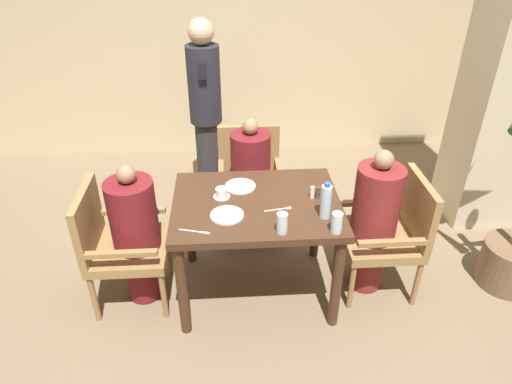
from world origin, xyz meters
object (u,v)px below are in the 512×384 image
object	(u,v)px
diner_in_left_chair	(136,233)
plate_main_right	(240,186)
chair_far_side	(250,177)
teacup_with_saucer	(222,193)
glass_tall_mid	(337,223)
chair_left_side	(117,241)
glass_tall_near	(282,223)
water_bottle	(326,201)
standing_host	(206,109)
diner_in_right_chair	(374,221)
diner_in_far_chair	(251,179)
chair_right_side	(391,230)
plate_main_left	(227,215)

from	to	relation	value
diner_in_left_chair	plate_main_right	xyz separation A→B (m)	(0.72, 0.20, 0.23)
chair_far_side	teacup_with_saucer	size ratio (longest dim) A/B	7.92
teacup_with_saucer	glass_tall_mid	world-z (taller)	glass_tall_mid
chair_left_side	glass_tall_near	bearing A→B (deg)	-17.69
plate_main_right	water_bottle	world-z (taller)	water_bottle
standing_host	plate_main_right	bearing A→B (deg)	-77.02
chair_left_side	plate_main_right	xyz separation A→B (m)	(0.86, 0.20, 0.29)
diner_in_left_chair	standing_host	bearing A→B (deg)	71.39
diner_in_left_chair	teacup_with_saucer	size ratio (longest dim) A/B	9.57
diner_in_right_chair	diner_in_far_chair	bearing A→B (deg)	139.92
chair_far_side	plate_main_right	distance (m)	0.70
standing_host	teacup_with_saucer	size ratio (longest dim) A/B	15.04
chair_right_side	water_bottle	size ratio (longest dim) A/B	3.60
diner_in_far_chair	diner_in_right_chair	world-z (taller)	diner_in_right_chair
chair_right_side	glass_tall_mid	bearing A→B (deg)	-144.20
chair_far_side	standing_host	distance (m)	0.76
diner_in_right_chair	water_bottle	distance (m)	0.55
plate_main_right	plate_main_left	bearing A→B (deg)	-105.40
standing_host	diner_in_left_chair	bearing A→B (deg)	-108.61
plate_main_right	water_bottle	xyz separation A→B (m)	(0.52, -0.40, 0.11)
diner_in_far_chair	teacup_with_saucer	xyz separation A→B (m)	(-0.23, -0.62, 0.25)
chair_left_side	plate_main_left	world-z (taller)	chair_left_side
glass_tall_near	chair_far_side	bearing A→B (deg)	96.28
standing_host	plate_main_right	distance (m)	1.19
diner_in_far_chair	plate_main_left	distance (m)	0.90
chair_left_side	plate_main_right	world-z (taller)	chair_left_side
diner_in_left_chair	chair_far_side	world-z (taller)	diner_in_left_chair
diner_in_far_chair	chair_right_side	xyz separation A→B (m)	(0.96, -0.69, -0.06)
water_bottle	standing_host	bearing A→B (deg)	116.80
teacup_with_saucer	chair_far_side	bearing A→B (deg)	73.09
chair_far_side	glass_tall_mid	xyz separation A→B (m)	(0.46, -1.20, 0.35)
chair_far_side	chair_right_side	distance (m)	1.27
diner_in_left_chair	plate_main_right	bearing A→B (deg)	15.34
diner_in_far_chair	water_bottle	distance (m)	1.05
plate_main_left	glass_tall_mid	bearing A→B (deg)	-17.99
diner_in_far_chair	glass_tall_near	distance (m)	1.09
diner_in_left_chair	standing_host	distance (m)	1.47
diner_in_left_chair	water_bottle	bearing A→B (deg)	-9.26
standing_host	diner_in_far_chair	bearing A→B (deg)	-60.94
standing_host	glass_tall_near	distance (m)	1.78
chair_far_side	glass_tall_mid	bearing A→B (deg)	-69.18
diner_in_far_chair	plate_main_right	world-z (taller)	diner_in_far_chair
chair_far_side	standing_host	world-z (taller)	standing_host
water_bottle	plate_main_right	bearing A→B (deg)	142.37
chair_far_side	glass_tall_mid	size ratio (longest dim) A/B	6.65
chair_far_side	glass_tall_near	xyz separation A→B (m)	(0.13, -1.18, 0.35)
diner_in_far_chair	glass_tall_near	xyz separation A→B (m)	(0.13, -1.04, 0.29)
teacup_with_saucer	glass_tall_near	bearing A→B (deg)	-49.54
chair_far_side	chair_right_side	world-z (taller)	same
glass_tall_near	glass_tall_mid	world-z (taller)	same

